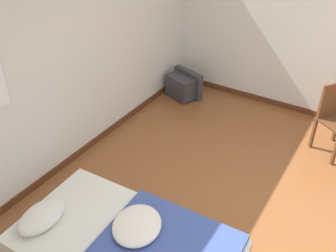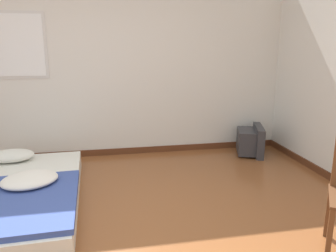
# 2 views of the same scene
# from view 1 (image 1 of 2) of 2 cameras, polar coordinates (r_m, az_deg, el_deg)

# --- Properties ---
(ground_plane) EXTENTS (20.00, 20.00, 0.00)m
(ground_plane) POSITION_cam_1_polar(r_m,az_deg,el_deg) (3.94, 13.32, -16.89)
(ground_plane) COLOR brown
(wall_back) EXTENTS (7.76, 0.08, 2.60)m
(wall_back) POSITION_cam_1_polar(r_m,az_deg,el_deg) (4.27, -17.01, 8.76)
(wall_back) COLOR silver
(wall_back) RESTS_ON ground_plane
(mattress_bed) EXTENTS (1.26, 2.11, 0.35)m
(mattress_bed) POSITION_cam_1_polar(r_m,az_deg,el_deg) (3.67, -6.48, -17.73)
(mattress_bed) COLOR silver
(mattress_bed) RESTS_ON ground_plane
(crt_tv) EXTENTS (0.49, 0.61, 0.42)m
(crt_tv) POSITION_cam_1_polar(r_m,az_deg,el_deg) (6.05, 2.36, 6.24)
(crt_tv) COLOR #333338
(crt_tv) RESTS_ON ground_plane
(wooden_chair) EXTENTS (0.61, 0.61, 0.92)m
(wooden_chair) POSITION_cam_1_polar(r_m,az_deg,el_deg) (5.12, 24.28, 1.80)
(wooden_chair) COLOR brown
(wooden_chair) RESTS_ON ground_plane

